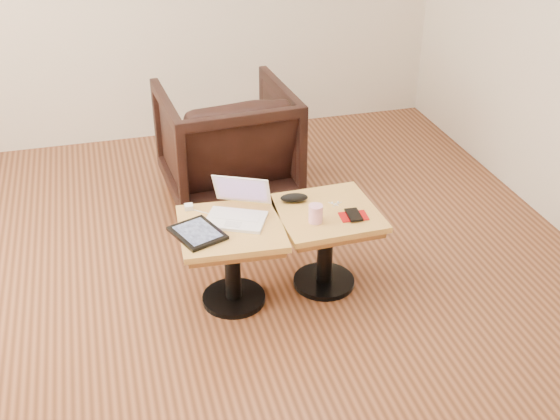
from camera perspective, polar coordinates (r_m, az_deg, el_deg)
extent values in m
cube|color=#4E2B18|center=(3.73, -6.31, -7.71)|extent=(4.50, 4.50, 0.01)
cylinder|color=black|center=(3.75, -3.77, -7.14)|extent=(0.33, 0.33, 0.03)
cylinder|color=black|center=(3.62, -3.89, -4.42)|extent=(0.08, 0.08, 0.40)
cube|color=brown|center=(3.52, -3.99, -1.97)|extent=(0.50, 0.50, 0.04)
cube|color=#AD8330|center=(3.50, -4.01, -1.49)|extent=(0.54, 0.54, 0.03)
cylinder|color=black|center=(3.86, 3.58, -5.80)|extent=(0.33, 0.33, 0.03)
cylinder|color=black|center=(3.74, 3.69, -3.13)|extent=(0.08, 0.08, 0.40)
cube|color=brown|center=(3.65, 3.78, -0.72)|extent=(0.48, 0.48, 0.04)
cube|color=#AD8330|center=(3.63, 3.80, -0.25)|extent=(0.53, 0.53, 0.03)
cube|color=white|center=(3.52, -3.62, -0.80)|extent=(0.35, 0.31, 0.02)
cube|color=silver|center=(3.54, -3.51, -0.42)|extent=(0.26, 0.19, 0.00)
cube|color=silver|center=(3.47, -3.86, -1.15)|extent=(0.09, 0.08, 0.00)
cube|color=white|center=(3.59, -3.12, 1.67)|extent=(0.30, 0.21, 0.18)
cube|color=maroon|center=(3.59, -3.12, 1.67)|extent=(0.26, 0.18, 0.15)
cube|color=black|center=(3.43, -6.73, -1.87)|extent=(0.28, 0.31, 0.02)
cube|color=#191E38|center=(3.42, -6.74, -1.74)|extent=(0.23, 0.26, 0.00)
cube|color=white|center=(3.65, -7.42, 0.25)|extent=(0.04, 0.04, 0.03)
ellipsoid|color=black|center=(3.68, 1.16, 1.00)|extent=(0.16, 0.09, 0.05)
cylinder|color=#EB5793|center=(3.50, 2.92, -0.29)|extent=(0.08, 0.08, 0.09)
sphere|color=white|center=(3.67, 4.54, 0.48)|extent=(0.01, 0.01, 0.01)
sphere|color=white|center=(3.68, 4.74, 0.62)|extent=(0.01, 0.01, 0.01)
sphere|color=white|center=(3.68, 4.25, 0.59)|extent=(0.01, 0.01, 0.01)
cylinder|color=white|center=(3.67, 4.54, 0.42)|extent=(0.06, 0.04, 0.00)
cube|color=#A80C0A|center=(3.57, 6.00, -0.50)|extent=(0.15, 0.11, 0.01)
cube|color=black|center=(3.57, 6.01, -0.38)|extent=(0.07, 0.13, 0.01)
imported|color=black|center=(4.57, -4.35, 5.50)|extent=(0.86, 0.88, 0.75)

